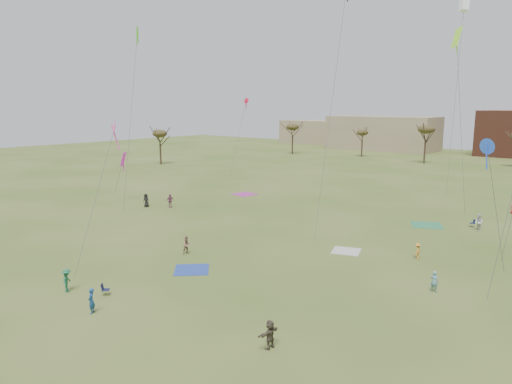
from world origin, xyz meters
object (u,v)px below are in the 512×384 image
Objects in this scene: camp_chair_center at (106,292)px; camp_chair_right at (472,225)px; flyer_near_right at (91,301)px; flyer_near_center at (67,280)px.

camp_chair_right is (14.73, 37.13, 0.00)m from camp_chair_center.
flyer_near_right is at bearing -58.34° from camp_chair_right.
camp_chair_center is at bearing -61.95° from camp_chair_right.
flyer_near_center is 1.97× the size of camp_chair_right.
camp_chair_right is at bearing -66.03° from camp_chair_center.
flyer_near_right reaches higher than flyer_near_center.
camp_chair_right is (17.48, 38.50, -0.60)m from flyer_near_center.
flyer_near_center is 4.75m from flyer_near_right.
flyer_near_right is 1.97× the size of camp_chair_center.
flyer_near_right is at bearing -144.82° from flyer_near_center.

